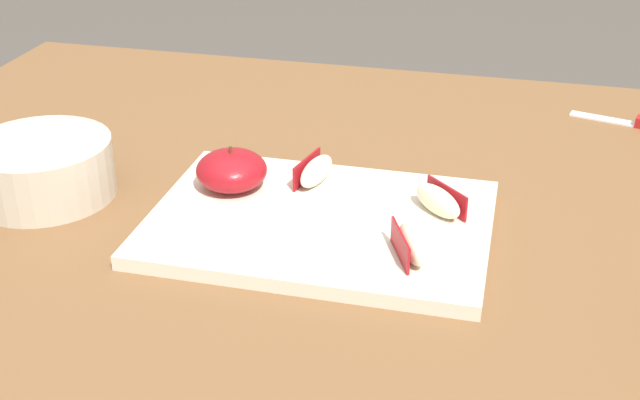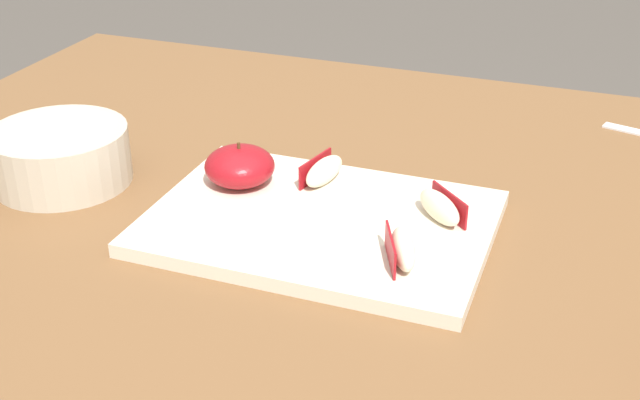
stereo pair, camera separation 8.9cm
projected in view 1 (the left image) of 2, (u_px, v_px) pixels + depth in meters
dining_table at (326, 262)px, 1.04m from camera, size 1.26×0.91×0.73m
cutting_board at (320, 223)px, 0.91m from camera, size 0.36×0.26×0.02m
apple_half_skin_up at (232, 170)px, 0.95m from camera, size 0.08×0.08×0.05m
apple_wedge_left at (316, 171)px, 0.97m from camera, size 0.04×0.07×0.03m
apple_wedge_back at (438, 201)px, 0.90m from camera, size 0.07×0.06×0.03m
apple_wedge_right at (411, 244)px, 0.82m from camera, size 0.05×0.07×0.03m
ceramic_fruit_bowl at (42, 167)px, 0.97m from camera, size 0.16×0.16×0.07m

